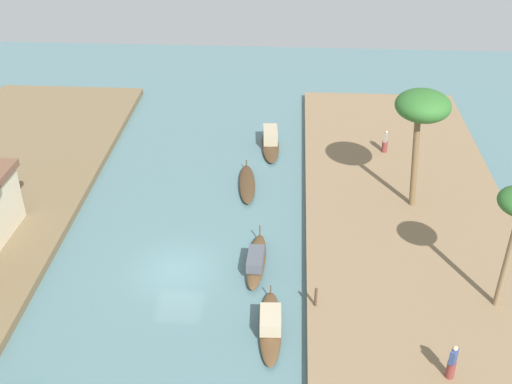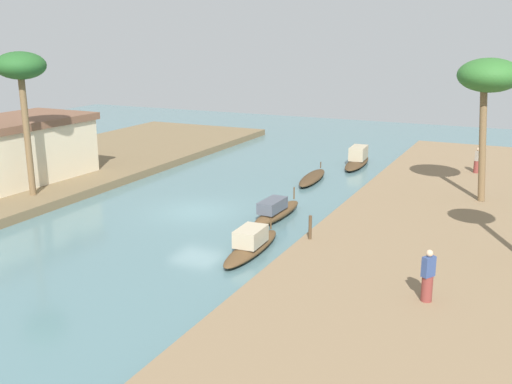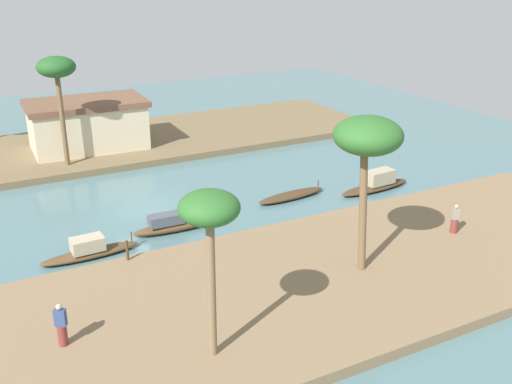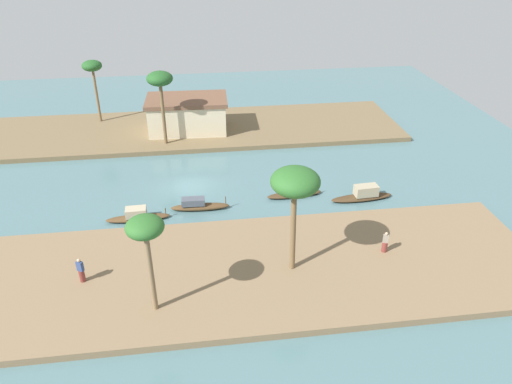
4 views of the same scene
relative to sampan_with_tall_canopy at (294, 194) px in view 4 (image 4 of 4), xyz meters
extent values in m
plane|color=slate|center=(-8.87, 3.08, -0.21)|extent=(73.08, 73.08, 0.00)
cube|color=#846B4C|center=(-8.87, -9.77, 0.03)|extent=(47.38, 12.04, 0.49)
cube|color=brown|center=(-8.87, 15.94, 0.03)|extent=(47.38, 12.04, 0.49)
ellipsoid|color=#47331E|center=(0.00, 0.00, 0.00)|extent=(4.89, 1.46, 0.42)
cylinder|color=#47331E|center=(2.11, 0.19, 0.37)|extent=(0.07, 0.07, 0.41)
ellipsoid|color=brown|center=(-8.10, -1.09, 0.05)|extent=(4.81, 1.10, 0.52)
cube|color=#4C515B|center=(-8.63, -1.08, 0.59)|extent=(1.89, 0.88, 0.56)
cylinder|color=brown|center=(-6.00, -1.16, 0.58)|extent=(0.07, 0.07, 0.64)
ellipsoid|color=brown|center=(-13.02, -2.05, -0.01)|extent=(5.00, 1.23, 0.40)
cube|color=tan|center=(-13.11, -2.05, 0.54)|extent=(1.64, 1.04, 0.69)
cylinder|color=brown|center=(-10.84, -1.97, 0.41)|extent=(0.07, 0.07, 0.53)
ellipsoid|color=#47331E|center=(5.55, -1.27, -0.01)|extent=(5.46, 1.59, 0.40)
cube|color=tan|center=(5.89, -1.25, 0.63)|extent=(2.02, 1.13, 0.89)
cylinder|color=brown|center=(4.48, -9.18, 0.66)|extent=(0.49, 0.49, 0.77)
cube|color=gray|center=(4.48, -9.18, 1.35)|extent=(0.43, 0.33, 0.61)
sphere|color=tan|center=(4.48, -9.18, 1.76)|extent=(0.21, 0.21, 0.21)
cylinder|color=brown|center=(-15.83, -9.68, 0.70)|extent=(0.50, 0.50, 0.85)
cube|color=#33477A|center=(-15.83, -9.68, 1.47)|extent=(0.49, 0.43, 0.68)
sphere|color=tan|center=(-15.83, -9.68, 1.92)|extent=(0.23, 0.23, 0.23)
cylinder|color=#4C3823|center=(-11.69, -4.14, 0.79)|extent=(0.14, 0.14, 1.03)
cylinder|color=#7F6647|center=(-11.07, -12.84, 2.98)|extent=(0.31, 0.36, 5.41)
ellipsoid|color=#2D6628|center=(-11.07, -12.84, 6.11)|extent=(2.12, 2.12, 1.17)
cylinder|color=brown|center=(-2.25, -9.91, 3.17)|extent=(0.35, 0.74, 5.80)
ellipsoid|color=#2D6628|center=(-2.25, -9.91, 6.69)|extent=(3.08, 3.08, 1.69)
cylinder|color=brown|center=(-11.21, 11.87, 3.43)|extent=(0.34, 0.40, 6.31)
ellipsoid|color=#235623|center=(-11.21, 11.87, 7.10)|extent=(2.58, 2.58, 1.42)
cylinder|color=brown|center=(-18.90, 19.38, 3.25)|extent=(0.27, 0.47, 5.96)
ellipsoid|color=#235623|center=(-18.90, 19.38, 6.66)|extent=(2.18, 2.18, 1.20)
cube|color=beige|center=(-8.85, 15.22, 1.89)|extent=(8.34, 5.25, 3.23)
cube|color=brown|center=(-8.85, 15.22, 3.72)|extent=(8.84, 5.56, 0.42)
camera|label=1|loc=(-35.17, -2.72, 20.89)|focal=44.87mm
camera|label=2|loc=(-34.59, -12.38, 8.71)|focal=42.52mm
camera|label=3|loc=(-18.39, -30.00, 13.91)|focal=42.49mm
camera|label=4|loc=(-7.96, -34.78, 20.35)|focal=33.49mm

